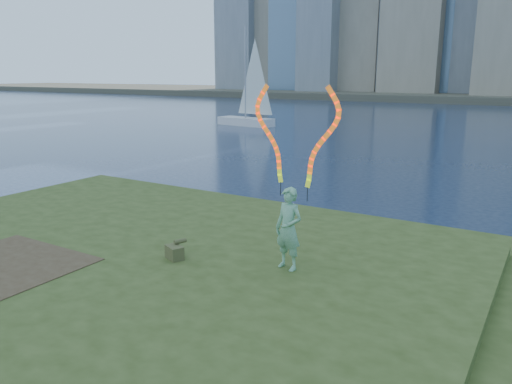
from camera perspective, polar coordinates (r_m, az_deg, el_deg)
The scene contains 5 objects.
ground at distance 12.65m, azimuth -9.01°, elevation -9.15°, with size 320.00×320.00×0.00m, color #19263F.
grassy_knoll at distance 11.04m, azimuth -16.96°, elevation -11.17°, with size 20.00×18.00×0.80m.
woman_with_ribbons at distance 10.28m, azimuth 3.92°, elevation -1.42°, with size 2.06×0.60×4.12m.
canvas_bag at distance 11.29m, azimuth -9.25°, elevation -6.73°, with size 0.50×0.57×0.40m.
sailboat at distance 47.07m, azimuth -0.90°, elevation 9.47°, with size 6.02×2.52×9.03m.
Camera 1 is at (7.70, -8.80, 4.83)m, focal length 35.00 mm.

